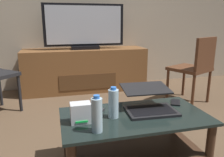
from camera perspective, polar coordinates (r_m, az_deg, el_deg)
ground_plane at (r=1.91m, az=2.38°, el=-19.31°), size 7.68×7.68×0.00m
coffee_table at (r=1.71m, az=5.65°, el=-13.16°), size 1.05×0.56×0.40m
media_cabinet at (r=3.54m, az=-6.72°, el=2.25°), size 1.86×0.52×0.65m
television at (r=3.44m, az=-6.99°, el=12.66°), size 1.19×0.20×0.66m
dining_chair at (r=3.07m, az=20.28°, el=2.97°), size 0.58×0.58×0.87m
laptop at (r=1.74m, az=9.28°, el=-5.75°), size 0.39×0.41×0.16m
router_box at (r=1.52m, az=-7.93°, el=-8.58°), size 0.13×0.10×0.13m
water_bottle_near at (r=1.38m, az=-3.85°, el=-9.12°), size 0.07×0.07×0.23m
water_bottle_far at (r=1.57m, az=0.36°, el=-6.28°), size 0.07×0.07×0.22m
cell_phone at (r=1.94m, az=15.78°, el=-5.83°), size 0.13×0.16×0.01m
tv_remote at (r=1.76m, az=-7.70°, el=-7.35°), size 0.13×0.16×0.02m
soundbar_remote at (r=1.66m, az=-3.78°, el=-8.64°), size 0.13×0.15×0.02m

